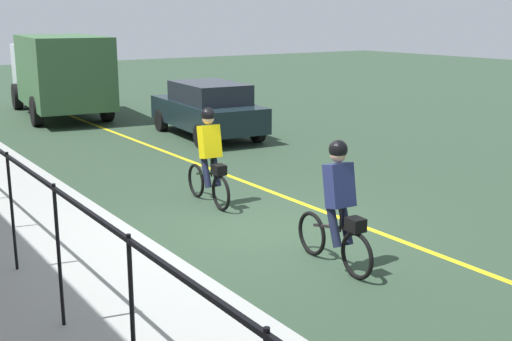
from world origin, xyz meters
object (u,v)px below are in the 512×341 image
Objects in this scene: cyclist_lead at (209,157)px; box_truck_background at (59,71)px; patrol_sedan at (208,108)px; cyclist_follow at (338,206)px.

cyclist_lead is 0.26× the size of box_truck_background.
patrol_sedan is at bearing -153.53° from box_truck_background.
cyclist_follow is 10.47m from patrol_sedan.
box_truck_background is at bearing -0.91° from cyclist_follow.
cyclist_lead and cyclist_follow have the same top height.
box_truck_background reaches higher than cyclist_follow.
cyclist_lead is at bearing 1.95° from cyclist_follow.
cyclist_follow is at bearing -178.05° from cyclist_lead.
cyclist_follow is at bearing 165.13° from patrol_sedan.
cyclist_follow is 16.22m from box_truck_background.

